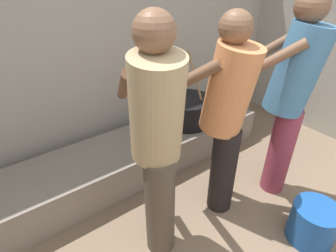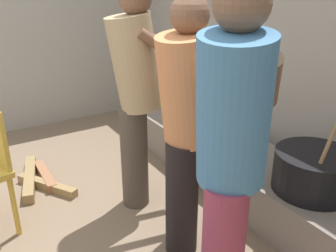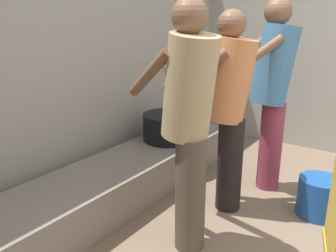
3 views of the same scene
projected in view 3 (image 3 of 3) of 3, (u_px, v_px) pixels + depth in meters
The scene contains 7 objects.
block_enclosure_rear at pixel (73, 67), 2.96m from camera, with size 4.82×0.20×2.18m, color #9E998E.
hearth_ledge at pixel (128, 176), 3.01m from camera, with size 2.70×0.60×0.34m, color slate.
cooking_pot_main at pixel (169, 127), 3.39m from camera, with size 0.51×0.51×0.72m.
cook_in_orange_shirt at pixel (229, 102), 2.60m from camera, with size 0.53×0.72×1.55m.
cook_in_tan_shirt at pixel (189, 115), 2.12m from camera, with size 0.53×0.73×1.61m.
cook_in_blue_shirt at pixel (272, 85), 2.92m from camera, with size 0.69×0.72×1.65m.
bucket_blue_plastic at pixel (319, 197), 2.69m from camera, with size 0.33×0.33×0.31m, color #194C99.
Camera 3 is at (-1.96, 0.20, 1.47)m, focal length 36.92 mm.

